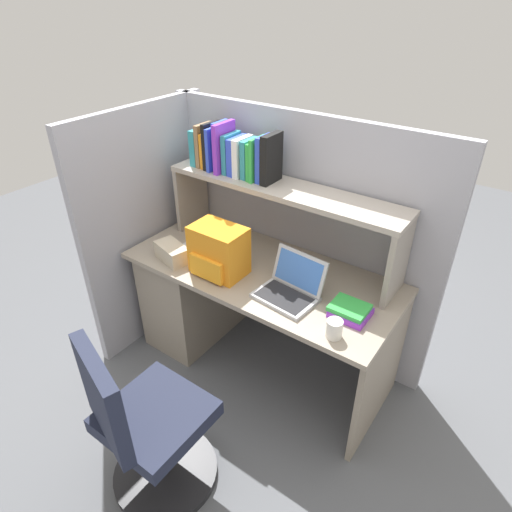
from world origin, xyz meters
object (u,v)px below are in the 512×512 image
object	(u,v)px
laptop	(290,288)
office_chair	(146,430)
tissue_box	(172,252)
computer_mouse	(187,247)
paper_cup	(334,329)
backpack	(218,251)

from	to	relation	value
laptop	office_chair	world-z (taller)	laptop
tissue_box	laptop	bearing A→B (deg)	22.93
computer_mouse	tissue_box	distance (m)	0.14
computer_mouse	paper_cup	world-z (taller)	paper_cup
backpack	paper_cup	xyz separation A→B (m)	(0.78, -0.10, -0.09)
backpack	tissue_box	world-z (taller)	backpack
laptop	office_chair	distance (m)	0.97
paper_cup	office_chair	xyz separation A→B (m)	(-0.55, -0.72, -0.38)
backpack	office_chair	bearing A→B (deg)	-74.62
computer_mouse	office_chair	distance (m)	1.11
laptop	paper_cup	bearing A→B (deg)	-24.31
laptop	backpack	world-z (taller)	backpack
backpack	tissue_box	distance (m)	0.33
tissue_box	computer_mouse	bearing A→B (deg)	110.22
laptop	tissue_box	bearing A→B (deg)	-171.92
laptop	paper_cup	distance (m)	0.36
laptop	tissue_box	world-z (taller)	laptop
paper_cup	backpack	bearing A→B (deg)	172.34
office_chair	paper_cup	bearing A→B (deg)	-109.43
backpack	computer_mouse	distance (m)	0.35
office_chair	laptop	bearing A→B (deg)	-86.08
paper_cup	office_chair	size ratio (longest dim) A/B	0.10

